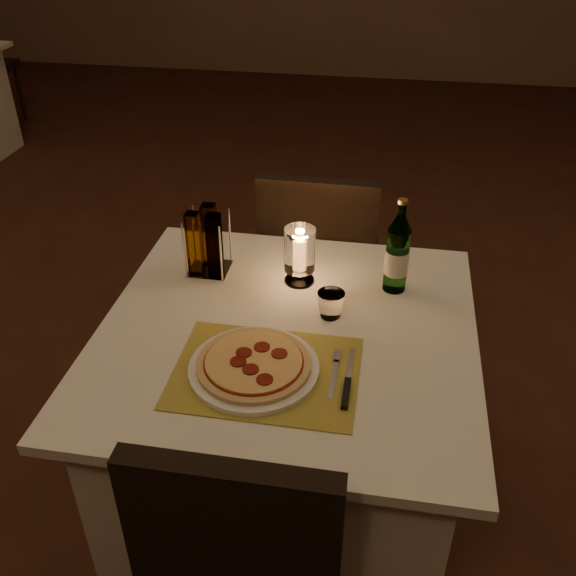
% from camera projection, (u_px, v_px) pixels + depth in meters
% --- Properties ---
extents(floor, '(8.00, 10.00, 0.02)m').
position_uv_depth(floor, '(264.00, 468.00, 2.27)').
color(floor, '#411F15').
rests_on(floor, ground).
extents(main_table, '(1.00, 1.00, 0.74)m').
position_uv_depth(main_table, '(287.00, 427.00, 1.91)').
color(main_table, white).
rests_on(main_table, ground).
extents(chair_far, '(0.42, 0.42, 0.90)m').
position_uv_depth(chair_far, '(319.00, 256.00, 2.40)').
color(chair_far, black).
rests_on(chair_far, ground).
extents(placemat, '(0.45, 0.34, 0.00)m').
position_uv_depth(placemat, '(266.00, 372.00, 1.56)').
color(placemat, '#A8983A').
rests_on(placemat, main_table).
extents(plate, '(0.32, 0.32, 0.01)m').
position_uv_depth(plate, '(254.00, 368.00, 1.56)').
color(plate, white).
rests_on(plate, placemat).
extents(pizza, '(0.28, 0.28, 0.02)m').
position_uv_depth(pizza, '(254.00, 363.00, 1.55)').
color(pizza, '#D8B77F').
rests_on(pizza, plate).
extents(fork, '(0.02, 0.18, 0.00)m').
position_uv_depth(fork, '(335.00, 370.00, 1.56)').
color(fork, silver).
rests_on(fork, placemat).
extents(knife, '(0.02, 0.22, 0.01)m').
position_uv_depth(knife, '(347.00, 387.00, 1.51)').
color(knife, black).
rests_on(knife, placemat).
extents(tumbler, '(0.07, 0.07, 0.07)m').
position_uv_depth(tumbler, '(331.00, 304.00, 1.74)').
color(tumbler, white).
rests_on(tumbler, main_table).
extents(water_bottle, '(0.07, 0.07, 0.29)m').
position_uv_depth(water_bottle, '(397.00, 254.00, 1.81)').
color(water_bottle, '#549550').
rests_on(water_bottle, main_table).
extents(hurricane_candle, '(0.09, 0.09, 0.17)m').
position_uv_depth(hurricane_candle, '(300.00, 251.00, 1.85)').
color(hurricane_candle, white).
rests_on(hurricane_candle, main_table).
extents(cruet_caddy, '(0.12, 0.12, 0.21)m').
position_uv_depth(cruet_caddy, '(207.00, 244.00, 1.90)').
color(cruet_caddy, white).
rests_on(cruet_caddy, main_table).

